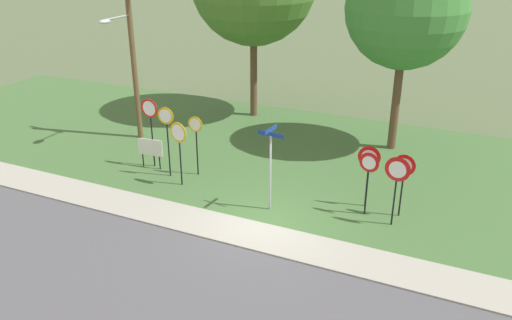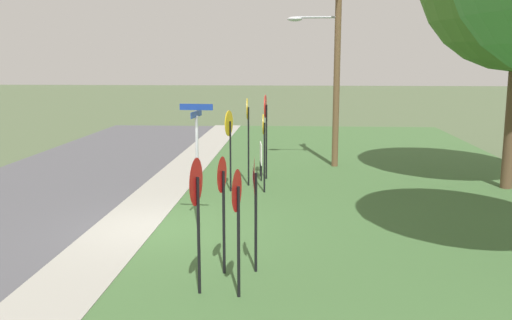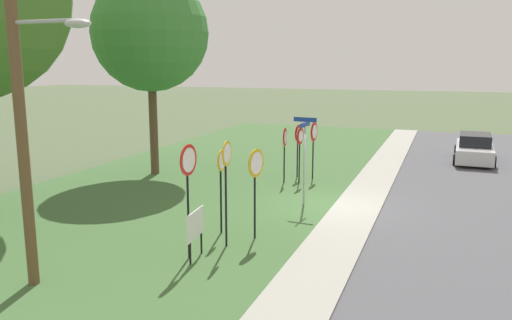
{
  "view_description": "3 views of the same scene",
  "coord_description": "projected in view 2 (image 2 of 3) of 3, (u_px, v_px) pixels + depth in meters",
  "views": [
    {
      "loc": [
        6.0,
        -13.71,
        8.83
      ],
      "look_at": [
        -1.5,
        2.63,
        1.03
      ],
      "focal_mm": 36.39,
      "sensor_mm": 36.0,
      "label": 1
    },
    {
      "loc": [
        13.22,
        3.33,
        4.1
      ],
      "look_at": [
        -1.68,
        2.33,
        1.46
      ],
      "focal_mm": 39.78,
      "sensor_mm": 36.0,
      "label": 2
    },
    {
      "loc": [
        -16.99,
        -3.44,
        4.86
      ],
      "look_at": [
        -0.34,
        2.7,
        1.52
      ],
      "focal_mm": 36.19,
      "sensor_mm": 36.0,
      "label": 3
    }
  ],
  "objects": [
    {
      "name": "notice_board",
      "position": [
        261.0,
        155.0,
        19.55
      ],
      "size": [
        1.1,
        0.14,
        1.25
      ],
      "rotation": [
        0.0,
        0.0,
        0.1
      ],
      "color": "black",
      "rests_on": "grass_median"
    },
    {
      "name": "stop_sign_far_center",
      "position": [
        266.0,
        118.0,
        19.32
      ],
      "size": [
        0.78,
        0.1,
        2.9
      ],
      "rotation": [
        0.0,
        0.0,
        -0.04
      ],
      "color": "black",
      "rests_on": "grass_median"
    },
    {
      "name": "yield_sign_near_left",
      "position": [
        254.0,
        187.0,
        10.76
      ],
      "size": [
        0.78,
        0.11,
        2.27
      ],
      "rotation": [
        0.0,
        0.0,
        0.07
      ],
      "color": "black",
      "rests_on": "grass_median"
    },
    {
      "name": "street_name_post",
      "position": [
        197.0,
        155.0,
        13.75
      ],
      "size": [
        0.96,
        0.81,
        3.03
      ],
      "rotation": [
        0.0,
        0.0,
        -0.09
      ],
      "color": "#9EA0A8",
      "rests_on": "grass_median"
    },
    {
      "name": "sidewalk_strip",
      "position": [
        125.0,
        228.0,
        13.97
      ],
      "size": [
        44.0,
        1.6,
        0.06
      ],
      "primitive_type": "cube",
      "color": "#99968C",
      "rests_on": "ground_plane"
    },
    {
      "name": "yield_sign_far_right",
      "position": [
        236.0,
        203.0,
        9.58
      ],
      "size": [
        0.73,
        0.13,
        2.26
      ],
      "rotation": [
        0.0,
        0.0,
        -0.13
      ],
      "color": "black",
      "rests_on": "grass_median"
    },
    {
      "name": "ground_plane",
      "position": [
        157.0,
        229.0,
        13.93
      ],
      "size": [
        160.0,
        160.0,
        0.0
      ],
      "primitive_type": "plane",
      "color": "#4C5B3D"
    },
    {
      "name": "yield_sign_far_left",
      "position": [
        196.0,
        193.0,
        9.71
      ],
      "size": [
        0.83,
        0.13,
        2.43
      ],
      "rotation": [
        0.0,
        0.0,
        -0.11
      ],
      "color": "black",
      "rests_on": "grass_median"
    },
    {
      "name": "stop_sign_near_right",
      "position": [
        264.0,
        137.0,
        17.35
      ],
      "size": [
        0.62,
        0.1,
        2.44
      ],
      "rotation": [
        0.0,
        0.0,
        0.03
      ],
      "color": "black",
      "rests_on": "grass_median"
    },
    {
      "name": "stop_sign_near_left",
      "position": [
        229.0,
        132.0,
        17.49
      ],
      "size": [
        0.78,
        0.17,
        2.54
      ],
      "rotation": [
        0.0,
        0.0,
        -0.18
      ],
      "color": "black",
      "rests_on": "grass_median"
    },
    {
      "name": "grass_median",
      "position": [
        405.0,
        233.0,
        13.53
      ],
      "size": [
        44.0,
        12.0,
        0.04
      ],
      "primitive_type": "cube",
      "color": "#3D6033",
      "rests_on": "ground_plane"
    },
    {
      "name": "stop_sign_far_left",
      "position": [
        248.0,
        123.0,
        18.26
      ],
      "size": [
        0.67,
        0.11,
        2.86
      ],
      "rotation": [
        0.0,
        0.0,
        0.06
      ],
      "color": "black",
      "rests_on": "grass_median"
    },
    {
      "name": "yield_sign_near_right",
      "position": [
        222.0,
        188.0,
        10.66
      ],
      "size": [
        0.69,
        0.13,
        2.29
      ],
      "rotation": [
        0.0,
        0.0,
        -0.14
      ],
      "color": "black",
      "rests_on": "grass_median"
    },
    {
      "name": "utility_pole",
      "position": [
        334.0,
        55.0,
        21.3
      ],
      "size": [
        2.1,
        2.02,
        7.83
      ],
      "color": "brown",
      "rests_on": "grass_median"
    }
  ]
}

